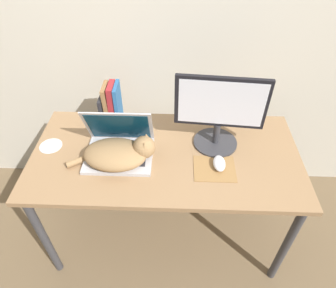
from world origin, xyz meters
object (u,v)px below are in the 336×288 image
at_px(computer_mouse, 219,163).
at_px(cd_disc, 51,146).
at_px(book_row, 111,105).
at_px(external_monitor, 220,112).
at_px(laptop, 119,147).
at_px(cat, 120,153).

relative_size(computer_mouse, cd_disc, 0.89).
bearing_deg(book_row, external_monitor, -16.50).
xyz_separation_m(book_row, cd_disc, (-0.30, -0.23, -0.12)).
relative_size(laptop, external_monitor, 0.76).
xyz_separation_m(cat, cd_disc, (-0.40, 0.10, -0.06)).
height_order(external_monitor, book_row, external_monitor).
distance_m(laptop, book_row, 0.29).
height_order(external_monitor, cd_disc, external_monitor).
distance_m(external_monitor, computer_mouse, 0.26).
distance_m(external_monitor, book_row, 0.62).
bearing_deg(cd_disc, laptop, -6.51).
relative_size(cat, cd_disc, 3.73).
xyz_separation_m(cat, book_row, (-0.09, 0.33, 0.06)).
height_order(laptop, computer_mouse, laptop).
distance_m(laptop, external_monitor, 0.54).
bearing_deg(computer_mouse, laptop, 171.75).
distance_m(laptop, cd_disc, 0.39).
distance_m(laptop, cat, 0.06).
relative_size(external_monitor, computer_mouse, 4.22).
relative_size(laptop, cat, 0.77).
relative_size(external_monitor, cd_disc, 3.76).
height_order(cat, book_row, book_row).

